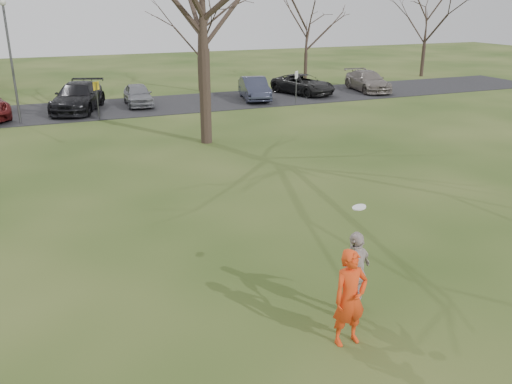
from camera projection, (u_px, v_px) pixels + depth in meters
ground at (330, 323)px, 10.85m from camera, size 120.00×120.00×0.00m
parking_strip at (127, 107)px, 32.64m from camera, size 62.00×6.50×0.04m
player_defender at (350, 298)px, 9.93m from camera, size 0.71×0.48×1.93m
car_3 at (78, 97)px, 31.29m from camera, size 3.96×5.99×1.61m
car_4 at (138, 95)px, 32.93m from camera, size 1.76×3.95×1.32m
car_5 at (254, 88)px, 34.87m from camera, size 2.35×4.57×1.43m
car_6 at (303, 84)px, 36.94m from camera, size 3.64×5.27×1.34m
car_7 at (368, 81)px, 38.20m from camera, size 2.59×5.05×1.40m
catching_play at (355, 273)px, 10.70m from camera, size 1.12×0.90×2.28m
lamp_post at (9, 47)px, 27.00m from camera, size 0.34×0.34×6.27m
sign_yellow at (97, 93)px, 28.83m from camera, size 0.35×0.35×2.08m
sign_white at (296, 81)px, 33.08m from camera, size 0.35×0.35×2.08m
small_tree_row at (174, 35)px, 37.29m from camera, size 55.00×5.90×8.50m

